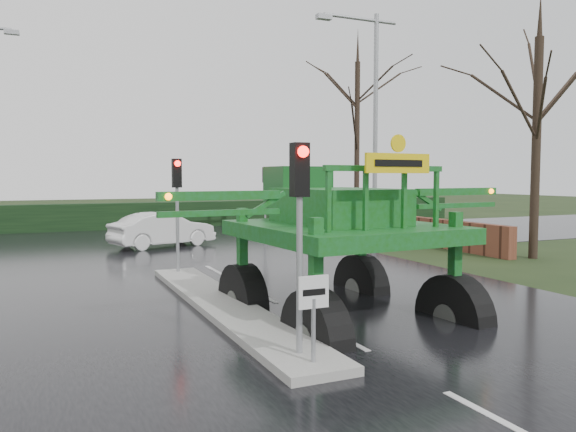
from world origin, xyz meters
name	(u,v)px	position (x,y,z in m)	size (l,w,h in m)	color
ground	(339,337)	(0.00, 0.00, 0.00)	(140.00, 140.00, 0.00)	black
road_main	(199,262)	(0.00, 10.00, 0.00)	(14.00, 80.00, 0.02)	black
road_cross	(163,244)	(0.00, 16.00, 0.01)	(80.00, 12.00, 0.02)	black
median_island	(224,306)	(-1.30, 3.00, 0.09)	(1.20, 10.00, 0.16)	gray
hedge_row	(135,216)	(0.00, 24.00, 0.75)	(44.00, 0.90, 1.50)	black
brick_wall	(365,223)	(10.50, 16.00, 0.60)	(0.40, 20.00, 1.20)	#592D1E
keep_left_sign	(313,305)	(-1.30, -1.50, 1.06)	(0.50, 0.07, 1.35)	gray
traffic_signal_near	(300,202)	(-1.30, -1.01, 2.59)	(0.26, 0.33, 3.52)	gray
traffic_signal_mid	(177,190)	(-1.30, 7.49, 2.59)	(0.26, 0.33, 3.52)	gray
traffic_signal_far	(265,184)	(6.50, 20.01, 2.59)	(0.26, 0.33, 3.52)	gray
street_light_right	(370,108)	(8.19, 12.00, 5.99)	(3.85, 0.30, 10.00)	gray
tree_right_near	(537,116)	(11.50, 6.00, 5.20)	(5.60, 5.60, 9.64)	black
tree_right_far	(357,120)	(13.00, 21.00, 6.50)	(7.00, 7.00, 12.05)	black
crop_sprayer	(310,218)	(-0.51, 0.22, 2.24)	(8.47, 5.51, 4.74)	black
white_sedan	(163,247)	(-0.24, 14.89, 0.00)	(1.54, 4.42, 1.46)	silver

